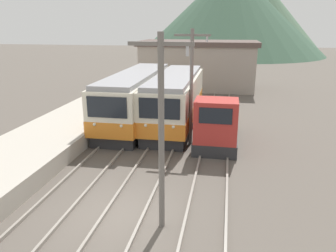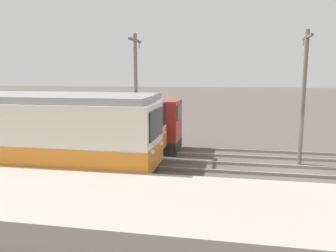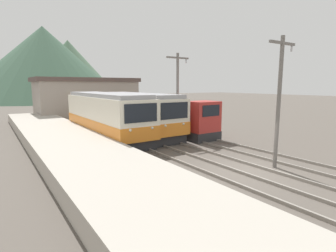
# 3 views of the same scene
# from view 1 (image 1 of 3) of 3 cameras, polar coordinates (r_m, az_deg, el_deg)

# --- Properties ---
(ground_plane) EXTENTS (200.00, 200.00, 0.00)m
(ground_plane) POSITION_cam_1_polar(r_m,az_deg,el_deg) (12.84, -8.33, -14.79)
(ground_plane) COLOR #564F47
(track_left) EXTENTS (1.54, 60.00, 0.14)m
(track_left) POSITION_cam_1_polar(r_m,az_deg,el_deg) (13.78, -18.91, -12.87)
(track_left) COLOR gray
(track_left) RESTS_ON ground
(track_center) EXTENTS (1.54, 60.00, 0.14)m
(track_center) POSITION_cam_1_polar(r_m,az_deg,el_deg) (12.75, -7.46, -14.64)
(track_center) COLOR gray
(track_center) RESTS_ON ground
(track_right) EXTENTS (1.54, 60.00, 0.14)m
(track_right) POSITION_cam_1_polar(r_m,az_deg,el_deg) (12.26, 6.57, -16.00)
(track_right) COLOR gray
(track_right) RESTS_ON ground
(commuter_train_left) EXTENTS (2.84, 11.81, 3.60)m
(commuter_train_left) POSITION_cam_1_polar(r_m,az_deg,el_deg) (23.47, -5.47, 4.61)
(commuter_train_left) COLOR #28282B
(commuter_train_left) RESTS_ON ground
(commuter_train_center) EXTENTS (2.84, 11.11, 3.54)m
(commuter_train_center) POSITION_cam_1_polar(r_m,az_deg,el_deg) (22.91, 1.32, 4.31)
(commuter_train_center) COLOR #28282B
(commuter_train_center) RESTS_ON ground
(shunting_locomotive) EXTENTS (2.40, 5.64, 3.00)m
(shunting_locomotive) POSITION_cam_1_polar(r_m,az_deg,el_deg) (19.43, 8.46, 0.40)
(shunting_locomotive) COLOR #28282B
(shunting_locomotive) RESTS_ON ground
(catenary_mast_near) EXTENTS (2.00, 0.20, 6.58)m
(catenary_mast_near) POSITION_cam_1_polar(r_m,az_deg,el_deg) (10.46, -1.14, -0.37)
(catenary_mast_near) COLOR slate
(catenary_mast_near) RESTS_ON ground
(catenary_mast_mid) EXTENTS (2.00, 0.20, 6.58)m
(catenary_mast_mid) POSITION_cam_1_polar(r_m,az_deg,el_deg) (18.63, 4.11, 7.41)
(catenary_mast_mid) COLOR slate
(catenary_mast_mid) RESTS_ON ground
(station_building) EXTENTS (12.60, 6.30, 5.12)m
(station_building) POSITION_cam_1_polar(r_m,az_deg,el_deg) (36.65, 5.25, 10.60)
(station_building) COLOR gray
(station_building) RESTS_ON ground
(mountain_backdrop) EXTENTS (43.33, 43.33, 19.94)m
(mountain_backdrop) POSITION_cam_1_polar(r_m,az_deg,el_deg) (82.34, 12.23, 18.79)
(mountain_backdrop) COLOR #3D5B47
(mountain_backdrop) RESTS_ON ground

